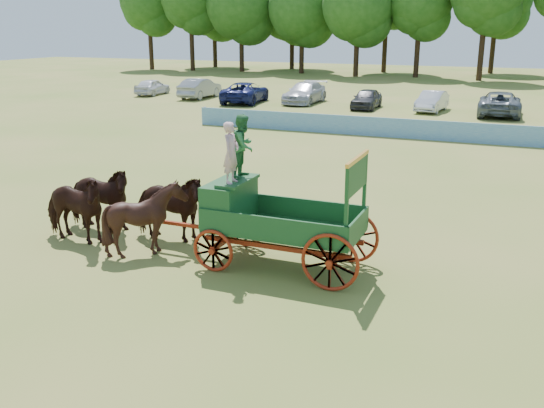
{
  "coord_description": "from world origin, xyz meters",
  "views": [
    {
      "loc": [
        4.24,
        -14.65,
        5.88
      ],
      "look_at": [
        -1.7,
        -0.37,
        1.3
      ],
      "focal_mm": 40.0,
      "sensor_mm": 36.0,
      "label": 1
    }
  ],
  "objects": [
    {
      "name": "farm_dray",
      "position": [
        -1.71,
        -1.34,
        1.64
      ],
      "size": [
        6.0,
        2.0,
        3.74
      ],
      "color": "maroon",
      "rests_on": "ground"
    },
    {
      "name": "horse_lead_right",
      "position": [
        -7.07,
        -0.82,
        0.99
      ],
      "size": [
        2.4,
        1.22,
        1.97
      ],
      "primitive_type": "imported",
      "rotation": [
        0.0,
        0.0,
        1.64
      ],
      "color": "black",
      "rests_on": "ground"
    },
    {
      "name": "horse_lead_left",
      "position": [
        -7.07,
        -1.92,
        0.99
      ],
      "size": [
        2.39,
        1.19,
        1.97
      ],
      "primitive_type": "imported",
      "rotation": [
        0.0,
        0.0,
        1.52
      ],
      "color": "black",
      "rests_on": "ground"
    },
    {
      "name": "parked_cars",
      "position": [
        -2.0,
        29.54,
        0.76
      ],
      "size": [
        51.91,
        7.32,
        1.62
      ],
      "color": "silver",
      "rests_on": "ground"
    },
    {
      "name": "horse_wheel_left",
      "position": [
        -4.67,
        -1.92,
        0.99
      ],
      "size": [
        1.79,
        1.6,
        1.97
      ],
      "primitive_type": "imported",
      "rotation": [
        0.0,
        0.0,
        1.57
      ],
      "color": "black",
      "rests_on": "ground"
    },
    {
      "name": "ground",
      "position": [
        0.0,
        0.0,
        0.0
      ],
      "size": [
        160.0,
        160.0,
        0.0
      ],
      "primitive_type": "plane",
      "color": "olive",
      "rests_on": "ground"
    },
    {
      "name": "sponsor_banner",
      "position": [
        -1.0,
        18.0,
        0.53
      ],
      "size": [
        26.0,
        0.08,
        1.05
      ],
      "primitive_type": "cube",
      "color": "#1F6AAD",
      "rests_on": "ground"
    },
    {
      "name": "horse_wheel_right",
      "position": [
        -4.67,
        -0.82,
        0.99
      ],
      "size": [
        2.4,
        1.23,
        1.97
      ],
      "primitive_type": "imported",
      "rotation": [
        0.0,
        0.0,
        1.64
      ],
      "color": "black",
      "rests_on": "ground"
    }
  ]
}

